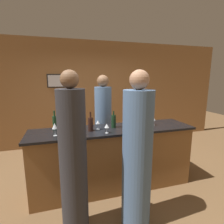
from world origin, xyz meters
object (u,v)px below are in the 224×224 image
(guest_1, at_px, (137,157))
(wine_bottle_1, at_px, (91,124))
(bartender, at_px, (103,125))
(wine_bottle_2, at_px, (55,122))
(guest_0, at_px, (73,162))
(wine_bottle_0, at_px, (114,121))

(guest_1, height_order, wine_bottle_1, guest_1)
(bartender, bearing_deg, guest_1, 91.70)
(bartender, height_order, guest_1, guest_1)
(guest_1, relative_size, wine_bottle_2, 6.34)
(bartender, relative_size, guest_1, 0.98)
(guest_0, bearing_deg, guest_1, -5.95)
(bartender, bearing_deg, wine_bottle_1, 63.82)
(wine_bottle_0, bearing_deg, guest_0, -132.48)
(guest_0, height_order, wine_bottle_1, guest_0)
(guest_0, xyz_separation_m, wine_bottle_1, (0.32, 0.69, 0.24))
(wine_bottle_1, bearing_deg, wine_bottle_0, 12.37)
(guest_0, bearing_deg, wine_bottle_2, 102.74)
(bartender, xyz_separation_m, guest_0, (-0.70, -1.47, 0.01))
(wine_bottle_0, height_order, wine_bottle_1, wine_bottle_1)
(wine_bottle_1, relative_size, wine_bottle_2, 0.98)
(wine_bottle_0, relative_size, wine_bottle_2, 0.90)
(guest_0, xyz_separation_m, wine_bottle_2, (-0.21, 0.92, 0.24))
(wine_bottle_0, relative_size, wine_bottle_1, 0.92)
(wine_bottle_0, bearing_deg, guest_1, -87.50)
(guest_1, height_order, wine_bottle_2, guest_1)
(guest_0, height_order, wine_bottle_0, guest_0)
(wine_bottle_1, bearing_deg, guest_1, -60.71)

